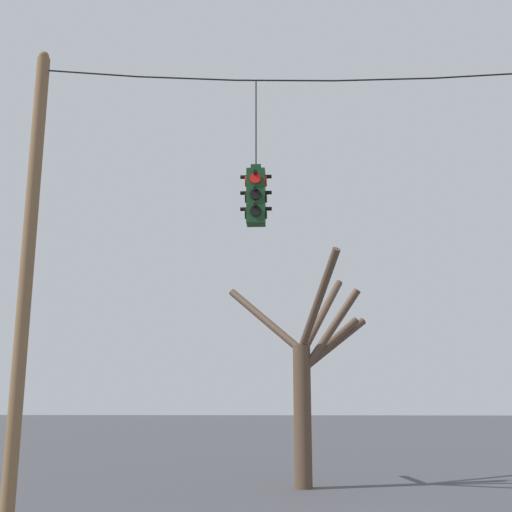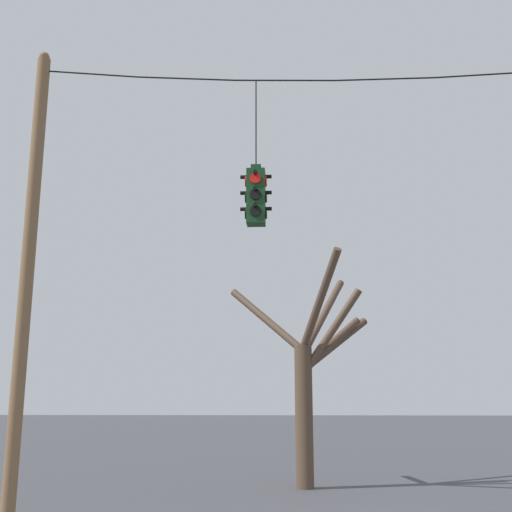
{
  "view_description": "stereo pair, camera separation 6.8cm",
  "coord_description": "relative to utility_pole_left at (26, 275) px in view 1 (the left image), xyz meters",
  "views": [
    {
      "loc": [
        -1.84,
        -11.17,
        2.25
      ],
      "look_at": [
        -2.44,
        0.08,
        4.81
      ],
      "focal_mm": 45.0,
      "sensor_mm": 36.0,
      "label": 1
    },
    {
      "loc": [
        -1.78,
        -11.17,
        2.25
      ],
      "look_at": [
        -2.44,
        0.08,
        4.81
      ],
      "focal_mm": 45.0,
      "sensor_mm": 36.0,
      "label": 2
    }
  ],
  "objects": [
    {
      "name": "utility_pole_left",
      "position": [
        0.0,
        0.0,
        0.0
      ],
      "size": [
        0.25,
        0.25,
        9.01
      ],
      "color": "brown",
      "rests_on": "ground_plane"
    },
    {
      "name": "span_wire",
      "position": [
        6.64,
        0.0,
        3.86
      ],
      "size": [
        13.29,
        0.03,
        0.42
      ],
      "color": "black"
    },
    {
      "name": "traffic_light_near_right_pole",
      "position": [
        4.2,
        -0.0,
        1.45
      ],
      "size": [
        0.58,
        0.58,
        2.87
      ],
      "color": "#143819"
    },
    {
      "name": "bare_tree",
      "position": [
        5.29,
        6.78,
        -1.43
      ],
      "size": [
        4.11,
        3.76,
        6.17
      ],
      "color": "brown",
      "rests_on": "ground_plane"
    }
  ]
}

